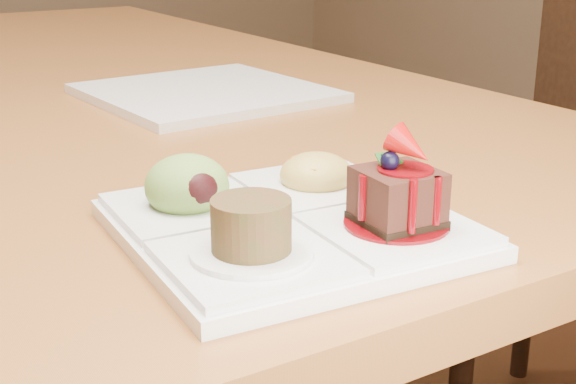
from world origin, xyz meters
TOP-DOWN VIEW (x-y plane):
  - dining_table at (0.00, 0.00)m, footprint 1.00×1.80m
  - chair_right at (0.83, -0.31)m, footprint 0.53×0.53m
  - sampler_plate at (-0.02, -0.75)m, footprint 0.25×0.25m
  - second_plate at (0.15, -0.28)m, footprint 0.30×0.30m

SIDE VIEW (x-z plane):
  - chair_right at x=0.83m, z-range 0.07..1.06m
  - dining_table at x=0.00m, z-range 0.31..1.06m
  - second_plate at x=0.15m, z-range 0.75..0.76m
  - sampler_plate at x=-0.02m, z-range 0.72..0.81m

